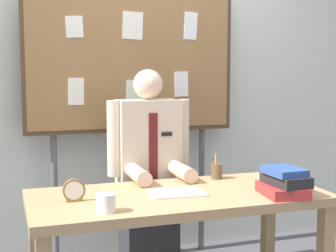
% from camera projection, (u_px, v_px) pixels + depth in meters
% --- Properties ---
extents(back_wall, '(6.40, 0.08, 2.70)m').
position_uv_depth(back_wall, '(125.00, 78.00, 3.70)').
color(back_wall, silver).
rests_on(back_wall, ground_plane).
extents(desk, '(1.60, 0.72, 0.73)m').
position_uv_depth(desk, '(178.00, 210.00, 2.67)').
color(desk, tan).
rests_on(desk, ground_plane).
extents(person, '(0.55, 0.56, 1.41)m').
position_uv_depth(person, '(149.00, 185.00, 3.20)').
color(person, '#2D2D33').
rests_on(person, ground_plane).
extents(bulletin_board, '(1.54, 0.09, 2.00)m').
position_uv_depth(bulletin_board, '(132.00, 63.00, 3.50)').
color(bulletin_board, '#4C3823').
rests_on(bulletin_board, ground_plane).
extents(book_stack, '(0.24, 0.30, 0.15)m').
position_uv_depth(book_stack, '(284.00, 183.00, 2.60)').
color(book_stack, '#B22D2D').
rests_on(book_stack, desk).
extents(open_notebook, '(0.30, 0.23, 0.01)m').
position_uv_depth(open_notebook, '(177.00, 193.00, 2.63)').
color(open_notebook, silver).
rests_on(open_notebook, desk).
extents(desk_clock, '(0.12, 0.04, 0.12)m').
position_uv_depth(desk_clock, '(74.00, 191.00, 2.48)').
color(desk_clock, olive).
rests_on(desk_clock, desk).
extents(coffee_mug, '(0.09, 0.09, 0.09)m').
position_uv_depth(coffee_mug, '(106.00, 203.00, 2.29)').
color(coffee_mug, white).
rests_on(coffee_mug, desk).
extents(pen_holder, '(0.07, 0.07, 0.16)m').
position_uv_depth(pen_holder, '(217.00, 171.00, 3.01)').
color(pen_holder, brown).
rests_on(pen_holder, desk).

